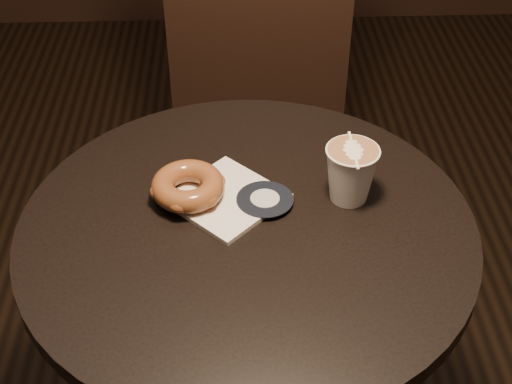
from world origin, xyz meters
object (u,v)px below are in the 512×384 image
at_px(chair, 257,95).
at_px(pastry_bag, 227,198).
at_px(latte_cup, 351,174).
at_px(doughnut, 188,186).
at_px(cafe_table, 248,310).

bearing_deg(chair, pastry_bag, -93.47).
xyz_separation_m(pastry_bag, latte_cup, (0.19, 0.00, 0.04)).
bearing_deg(doughnut, chair, 76.62).
relative_size(cafe_table, chair, 0.70).
bearing_deg(cafe_table, latte_cup, 18.47).
xyz_separation_m(cafe_table, pastry_bag, (-0.03, 0.05, 0.20)).
distance_m(doughnut, latte_cup, 0.25).
xyz_separation_m(chair, doughnut, (-0.13, -0.55, 0.18)).
height_order(cafe_table, pastry_bag, pastry_bag).
relative_size(chair, doughnut, 9.29).
bearing_deg(pastry_bag, chair, 37.23).
height_order(cafe_table, latte_cup, latte_cup).
relative_size(pastry_bag, latte_cup, 1.61).
height_order(chair, pastry_bag, chair).
distance_m(pastry_bag, doughnut, 0.06).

